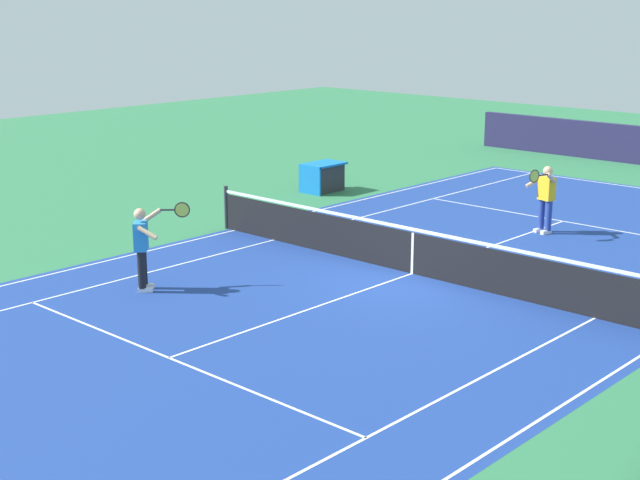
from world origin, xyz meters
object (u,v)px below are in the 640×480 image
object	(u,v)px
tennis_player_far	(546,196)
equipment_cart_tarped	(323,177)
tennis_net	(413,251)
tennis_ball	(501,280)
tennis_player_near	(143,244)

from	to	relation	value
tennis_player_far	equipment_cart_tarped	xyz separation A→B (m)	(-0.06, -7.40, -0.49)
tennis_net	equipment_cart_tarped	bearing A→B (deg)	-125.07
tennis_ball	equipment_cart_tarped	distance (m)	9.79
equipment_cart_tarped	tennis_player_far	bearing A→B (deg)	89.53
equipment_cart_tarped	tennis_net	bearing A→B (deg)	54.93
tennis_player_near	tennis_player_far	distance (m)	10.04
tennis_net	tennis_player_near	size ratio (longest dim) A/B	6.89
tennis_player_near	tennis_player_far	world-z (taller)	same
tennis_player_near	tennis_player_far	size ratio (longest dim) A/B	1.00
tennis_ball	tennis_net	bearing A→B (deg)	-64.78
tennis_ball	equipment_cart_tarped	xyz separation A→B (m)	(-4.24, -8.82, 0.40)
tennis_player_near	tennis_player_far	xyz separation A→B (m)	(-9.43, 3.43, 0.00)
tennis_player_near	equipment_cart_tarped	bearing A→B (deg)	-157.32
tennis_player_near	equipment_cart_tarped	distance (m)	10.30
tennis_net	equipment_cart_tarped	xyz separation A→B (m)	(-5.02, -7.15, -0.05)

